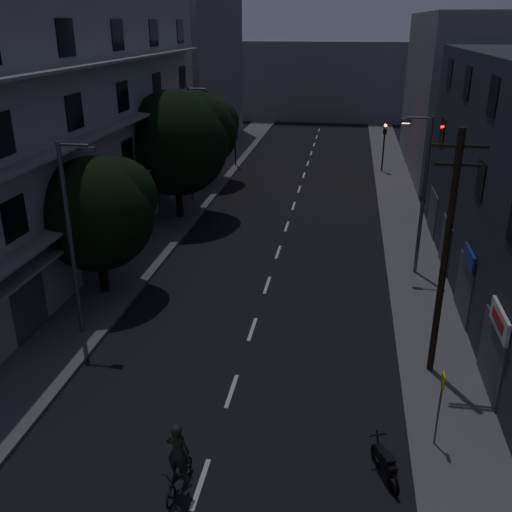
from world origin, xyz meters
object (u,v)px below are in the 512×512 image
(utility_pole, at_px, (446,253))
(motorcycle, at_px, (385,464))
(cyclist, at_px, (179,469))
(bus_stop_sign, at_px, (441,396))

(utility_pole, bearing_deg, motorcycle, -108.77)
(motorcycle, xyz_separation_m, cyclist, (-5.69, -1.43, 0.30))
(motorcycle, bearing_deg, bus_stop_sign, 22.41)
(utility_pole, distance_m, bus_stop_sign, 5.16)
(utility_pole, relative_size, cyclist, 3.94)
(bus_stop_sign, height_order, motorcycle, bus_stop_sign)
(bus_stop_sign, relative_size, motorcycle, 1.45)
(cyclist, bearing_deg, motorcycle, 20.19)
(utility_pole, bearing_deg, bus_stop_sign, -94.93)
(bus_stop_sign, xyz_separation_m, cyclist, (-7.27, -2.96, -1.12))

